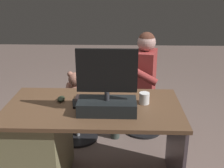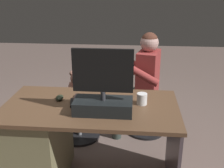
% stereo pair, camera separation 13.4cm
% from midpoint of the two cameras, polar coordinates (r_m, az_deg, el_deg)
% --- Properties ---
extents(ground_plane, '(10.00, 10.00, 0.00)m').
position_cam_midpoint_polar(ground_plane, '(2.86, -1.44, -14.39)').
color(ground_plane, '#6F5C54').
extents(desk, '(1.37, 0.74, 0.72)m').
position_cam_midpoint_polar(desk, '(2.41, -10.96, -11.10)').
color(desk, brown).
rests_on(desk, ground_plane).
extents(monitor, '(0.43, 0.21, 0.48)m').
position_cam_midpoint_polar(monitor, '(2.02, 0.06, -2.49)').
color(monitor, black).
rests_on(monitor, desk).
extents(keyboard, '(0.42, 0.14, 0.02)m').
position_cam_midpoint_polar(keyboard, '(2.28, -0.92, -3.04)').
color(keyboard, black).
rests_on(keyboard, desk).
extents(computer_mouse, '(0.06, 0.10, 0.04)m').
position_cam_midpoint_polar(computer_mouse, '(2.31, -8.99, -2.78)').
color(computer_mouse, '#262E20').
rests_on(computer_mouse, desk).
extents(cup, '(0.08, 0.08, 0.09)m').
position_cam_midpoint_polar(cup, '(2.21, 7.84, -3.04)').
color(cup, white).
rests_on(cup, desk).
extents(tv_remote, '(0.07, 0.16, 0.02)m').
position_cam_midpoint_polar(tv_remote, '(2.22, -6.21, -3.84)').
color(tv_remote, black).
rests_on(tv_remote, desk).
extents(office_chair_teddy, '(0.44, 0.44, 0.44)m').
position_cam_midpoint_polar(office_chair_teddy, '(3.05, -5.48, -6.41)').
color(office_chair_teddy, black).
rests_on(office_chair_teddy, ground_plane).
extents(teddy_bear, '(0.22, 0.22, 0.32)m').
position_cam_midpoint_polar(teddy_bear, '(2.93, -5.66, -0.52)').
color(teddy_bear, '#9F6655').
rests_on(teddy_bear, office_chair_teddy).
extents(visitor_chair, '(0.42, 0.42, 0.44)m').
position_cam_midpoint_polar(visitor_chair, '(3.18, 8.18, -5.40)').
color(visitor_chair, black).
rests_on(visitor_chair, ground_plane).
extents(person, '(0.55, 0.55, 1.14)m').
position_cam_midpoint_polar(person, '(3.00, 7.13, 1.55)').
color(person, maroon).
rests_on(person, ground_plane).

